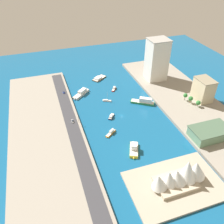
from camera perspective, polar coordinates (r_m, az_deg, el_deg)
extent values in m
plane|color=#145684|center=(256.43, 2.34, -0.87)|extent=(440.00, 440.00, 0.00)
cube|color=gray|center=(289.80, 17.49, 2.45)|extent=(70.00, 240.00, 3.12)
cube|color=gray|center=(244.20, -15.75, -4.14)|extent=(70.00, 240.00, 3.12)
cube|color=#A89E89|center=(196.36, 15.04, -16.64)|extent=(72.73, 48.00, 2.00)
cube|color=#38383D|center=(244.00, -9.80, -2.70)|extent=(12.48, 228.00, 0.15)
cube|color=#2D8C4C|center=(277.83, 7.39, 2.32)|extent=(26.58, 20.95, 2.27)
cone|color=#2D8C4C|center=(279.54, 4.50, 2.75)|extent=(2.83, 2.83, 2.04)
cube|color=white|center=(275.51, 8.13, 2.87)|extent=(14.67, 12.21, 5.24)
cube|color=beige|center=(277.19, 7.41, 2.52)|extent=(25.52, 20.11, 0.10)
cube|color=red|center=(302.46, 0.46, 5.54)|extent=(8.79, 11.00, 1.39)
cone|color=red|center=(297.50, 0.16, 4.98)|extent=(1.73, 1.73, 1.25)
cube|color=white|center=(303.11, 0.54, 5.97)|extent=(4.38, 4.99, 1.93)
cube|color=beige|center=(302.09, 0.46, 5.66)|extent=(8.44, 10.56, 0.10)
cube|color=orange|center=(232.09, -0.32, -5.19)|extent=(12.63, 10.62, 1.51)
cone|color=orange|center=(227.74, -1.34, -6.15)|extent=(1.91, 1.91, 1.36)
cube|color=white|center=(231.88, -0.08, -4.60)|extent=(5.85, 5.18, 2.39)
cube|color=beige|center=(231.56, -0.32, -5.04)|extent=(12.13, 10.20, 0.10)
cube|color=silver|center=(293.73, -7.49, 4.34)|extent=(23.92, 22.37, 2.54)
cone|color=silver|center=(284.69, -9.11, 3.08)|extent=(3.23, 3.23, 2.29)
cube|color=white|center=(294.05, -7.23, 5.09)|extent=(12.34, 11.82, 3.47)
cube|color=beige|center=(293.05, -7.51, 4.57)|extent=(22.97, 21.48, 0.10)
cube|color=yellow|center=(215.38, 5.32, -9.12)|extent=(13.97, 19.68, 2.78)
cone|color=yellow|center=(208.44, 5.27, -11.04)|extent=(3.30, 3.30, 2.51)
cube|color=white|center=(213.35, 5.38, -8.21)|extent=(7.13, 7.97, 4.97)
cube|color=beige|center=(214.37, 5.34, -8.85)|extent=(13.41, 18.89, 0.10)
cube|color=brown|center=(328.91, -3.09, 8.14)|extent=(21.91, 19.43, 1.44)
cone|color=brown|center=(336.37, -1.97, 8.83)|extent=(1.82, 1.82, 1.30)
cube|color=white|center=(326.04, -3.43, 8.21)|extent=(12.04, 11.48, 2.08)
cube|color=beige|center=(328.55, -3.10, 8.26)|extent=(21.03, 18.65, 0.10)
cube|color=white|center=(279.41, -1.24, 2.73)|extent=(10.24, 6.64, 1.29)
cone|color=white|center=(278.82, -0.14, 2.66)|extent=(1.55, 1.55, 1.16)
cube|color=white|center=(278.98, -1.51, 2.94)|extent=(5.64, 4.14, 0.88)
cube|color=beige|center=(279.04, -1.24, 2.85)|extent=(9.83, 6.37, 0.10)
cylinder|color=silver|center=(276.00, -1.15, 3.81)|extent=(0.24, 0.24, 11.21)
cube|color=#1E284C|center=(253.41, -0.15, -1.14)|extent=(9.12, 10.63, 1.47)
cone|color=#1E284C|center=(257.82, 0.25, -0.41)|extent=(1.85, 1.85, 1.32)
cube|color=white|center=(251.43, -0.24, -0.99)|extent=(5.24, 5.76, 1.95)
cube|color=beige|center=(252.95, -0.15, -1.00)|extent=(8.76, 10.21, 0.10)
cube|color=#C6B793|center=(290.41, 21.21, 5.01)|extent=(16.24, 22.29, 25.50)
cube|color=gray|center=(284.45, 21.77, 7.28)|extent=(16.89, 23.19, 0.80)
cube|color=slate|center=(240.12, 22.57, -4.70)|extent=(35.63, 21.46, 9.26)
cube|color=#47624A|center=(237.12, 22.84, -3.77)|extent=(37.05, 22.32, 0.80)
cube|color=silver|center=(317.34, 10.77, 12.27)|extent=(24.67, 22.45, 53.04)
cube|color=#9D9992|center=(307.90, 11.34, 16.86)|extent=(25.66, 23.35, 0.80)
cylinder|color=black|center=(297.35, -11.80, 4.80)|extent=(0.25, 0.64, 0.64)
cylinder|color=black|center=(297.46, -11.50, 4.85)|extent=(0.25, 0.64, 0.64)
cylinder|color=black|center=(294.27, -11.70, 4.46)|extent=(0.25, 0.64, 0.64)
cylinder|color=black|center=(294.38, -11.40, 4.51)|extent=(0.25, 0.64, 0.64)
cube|color=blue|center=(295.69, -11.61, 4.71)|extent=(1.80, 5.12, 0.89)
cube|color=#262D38|center=(295.12, -11.62, 4.80)|extent=(1.57, 2.87, 0.51)
cylinder|color=black|center=(246.97, -9.81, -2.05)|extent=(0.26, 0.64, 0.64)
cylinder|color=black|center=(247.14, -9.42, -1.97)|extent=(0.26, 0.64, 0.64)
cylinder|color=black|center=(244.11, -9.65, -2.54)|extent=(0.26, 0.64, 0.64)
cylinder|color=black|center=(244.28, -9.25, -2.46)|extent=(0.26, 0.64, 0.64)
cube|color=white|center=(245.45, -9.54, -2.20)|extent=(1.98, 5.20, 0.77)
cube|color=#262D38|center=(244.82, -9.54, -2.11)|extent=(1.72, 2.92, 0.63)
cylinder|color=black|center=(243.11, -8.12, -1.87)|extent=(0.18, 0.18, 5.50)
cube|color=black|center=(241.16, -8.18, -1.25)|extent=(0.36, 0.36, 1.00)
sphere|color=red|center=(240.95, -8.19, -1.19)|extent=(0.24, 0.24, 0.24)
sphere|color=yellow|center=(241.16, -8.18, -1.25)|extent=(0.24, 0.24, 0.24)
sphere|color=green|center=(241.37, -8.18, -1.32)|extent=(0.24, 0.24, 0.24)
cube|color=#BCAD93|center=(194.44, 15.16, -16.18)|extent=(31.71, 20.72, 3.00)
cone|color=white|center=(195.26, 19.79, -12.90)|extent=(15.72, 13.47, 17.46)
cone|color=white|center=(190.00, 17.91, -13.27)|extent=(15.94, 14.00, 20.54)
cone|color=white|center=(188.56, 15.53, -14.72)|extent=(15.76, 13.64, 14.85)
cone|color=white|center=(185.26, 13.72, -15.25)|extent=(12.48, 10.82, 14.87)
cone|color=white|center=(182.31, 11.30, -16.14)|extent=(13.64, 11.70, 14.41)
cylinder|color=brown|center=(287.74, 17.21, 3.15)|extent=(0.50, 0.50, 4.49)
sphere|color=#2D7233|center=(285.61, 17.35, 3.86)|extent=(4.88, 4.88, 4.88)
cylinder|color=brown|center=(284.39, 18.36, 2.43)|extent=(0.50, 0.50, 3.91)
sphere|color=#2D7233|center=(282.31, 18.51, 3.11)|extent=(5.23, 5.23, 5.23)
cylinder|color=brown|center=(281.22, 20.03, 1.51)|extent=(0.50, 0.50, 2.85)
sphere|color=#2D7233|center=(279.39, 20.17, 2.10)|extent=(5.19, 5.19, 5.19)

